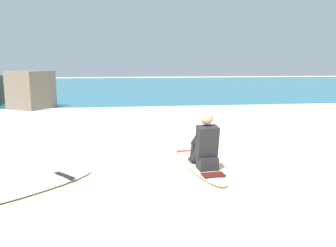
# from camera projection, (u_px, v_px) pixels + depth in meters

# --- Properties ---
(ground_plane) EXTENTS (80.00, 80.00, 0.00)m
(ground_plane) POSITION_uv_depth(u_px,v_px,m) (156.00, 167.00, 5.95)
(ground_plane) COLOR beige
(sea) EXTENTS (80.00, 28.00, 0.10)m
(sea) POSITION_uv_depth(u_px,v_px,m) (129.00, 86.00, 26.26)
(sea) COLOR teal
(sea) RESTS_ON ground
(breaking_foam) EXTENTS (80.00, 0.90, 0.11)m
(breaking_foam) POSITION_uv_depth(u_px,v_px,m) (137.00, 110.00, 12.91)
(breaking_foam) COLOR white
(breaking_foam) RESTS_ON ground
(surfboard_main) EXTENTS (0.70, 2.58, 0.08)m
(surfboard_main) POSITION_uv_depth(u_px,v_px,m) (198.00, 162.00, 6.11)
(surfboard_main) COLOR #EFE5C6
(surfboard_main) RESTS_ON ground
(surfer_seated) EXTENTS (0.40, 0.73, 0.95)m
(surfer_seated) POSITION_uv_depth(u_px,v_px,m) (205.00, 146.00, 5.67)
(surfer_seated) COLOR #232326
(surfer_seated) RESTS_ON surfboard_main
(surfboard_spare_near) EXTENTS (2.01, 1.87, 0.08)m
(surfboard_spare_near) POSITION_uv_depth(u_px,v_px,m) (26.00, 189.00, 4.82)
(surfboard_spare_near) COLOR white
(surfboard_spare_near) RESTS_ON ground
(rock_outcrop_distant) EXTENTS (4.18, 3.54, 1.53)m
(rock_outcrop_distant) POSITION_uv_depth(u_px,v_px,m) (3.00, 93.00, 13.33)
(rock_outcrop_distant) COLOR #756656
(rock_outcrop_distant) RESTS_ON ground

